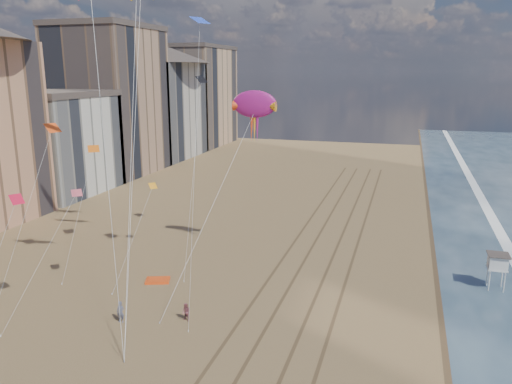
% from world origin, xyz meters
% --- Properties ---
extents(wet_sand, '(260.00, 260.00, 0.00)m').
position_xyz_m(wet_sand, '(19.00, 40.00, 0.00)').
color(wet_sand, '#42301E').
rests_on(wet_sand, ground).
extents(tracks, '(7.68, 120.00, 0.01)m').
position_xyz_m(tracks, '(2.55, 30.00, 0.01)').
color(tracks, brown).
rests_on(tracks, ground).
extents(buildings, '(34.72, 131.35, 29.00)m').
position_xyz_m(buildings, '(-45.73, 65.59, 13.55)').
color(buildings, '#C6B284').
rests_on(buildings, ground).
extents(lifeguard_stand, '(1.93, 1.93, 3.49)m').
position_xyz_m(lifeguard_stand, '(19.92, 32.79, 2.69)').
color(lifeguard_stand, silver).
rests_on(lifeguard_stand, ground).
extents(grounded_kite, '(2.66, 2.17, 0.26)m').
position_xyz_m(grounded_kite, '(-11.46, 24.94, 0.13)').
color(grounded_kite, '#F84A14').
rests_on(grounded_kite, ground).
extents(show_kite, '(4.53, 8.17, 22.30)m').
position_xyz_m(show_kite, '(-3.92, 32.72, 16.83)').
color(show_kite, '#A01874').
rests_on(show_kite, ground).
extents(kite_flyer_a, '(0.67, 0.46, 1.80)m').
position_xyz_m(kite_flyer_a, '(-10.49, 16.76, 0.90)').
color(kite_flyer_a, '#515469').
rests_on(kite_flyer_a, ground).
extents(kite_flyer_b, '(0.89, 0.78, 1.55)m').
position_xyz_m(kite_flyer_b, '(-5.43, 18.50, 0.77)').
color(kite_flyer_b, brown).
rests_on(kite_flyer_b, ground).
extents(small_kites, '(17.29, 22.65, 16.95)m').
position_xyz_m(small_kites, '(-15.28, 25.67, 15.12)').
color(small_kites, black).
rests_on(small_kites, ground).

